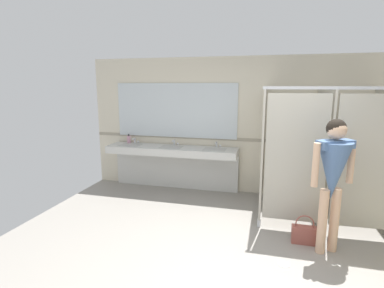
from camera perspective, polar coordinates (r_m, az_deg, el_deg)
The scene contains 10 objects.
ground_plane at distance 3.68m, azimuth 9.61°, elevation -24.20°, with size 6.71×6.03×0.10m, color gray.
wall_back at distance 5.84m, azimuth 12.40°, elevation 3.25°, with size 6.71×0.12×2.60m, color beige.
wall_back_tile_band at distance 5.81m, azimuth 12.27°, elevation 0.71°, with size 6.71×0.01×0.06m, color #9E937F.
vanity_counter at distance 5.98m, azimuth -3.63°, elevation -2.67°, with size 2.57×0.55×1.01m.
mirror_panel at distance 6.01m, azimuth -3.17°, elevation 6.38°, with size 2.47×0.02×1.07m, color silver.
bathroom_stalls at distance 4.94m, azimuth 23.76°, elevation -1.48°, with size 1.85×1.49×2.06m.
person_standing at distance 3.99m, azimuth 25.24°, elevation -4.47°, with size 0.55×0.55×1.69m.
handbag at distance 4.41m, azimuth 20.52°, elevation -15.71°, with size 0.32×0.12×0.39m.
soap_dispenser at distance 6.35m, azimuth -11.91°, elevation 0.89°, with size 0.07×0.07×0.19m.
floor_drain_cover at distance 3.95m, azimuth 17.09°, elevation -20.98°, with size 0.14×0.14×0.01m, color #B7BABF.
Camera 1 is at (0.19, -3.01, 2.06)m, focal length 28.06 mm.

